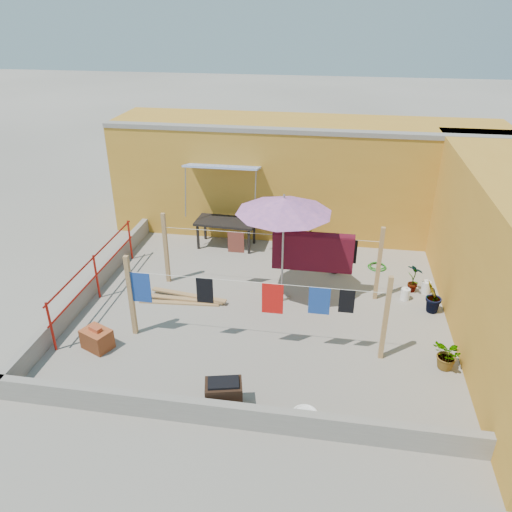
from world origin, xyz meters
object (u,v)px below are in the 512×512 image
(white_basin, at_px, (305,415))
(green_hose, at_px, (377,266))
(brick_stack, at_px, (97,339))
(patio_umbrella, at_px, (284,206))
(brazier, at_px, (224,395))
(water_jug_b, at_px, (426,287))
(water_jug_a, at_px, (405,294))
(outdoor_table, at_px, (226,223))
(plant_back_a, at_px, (300,234))

(white_basin, relative_size, green_hose, 0.93)
(brick_stack, height_order, green_hose, brick_stack)
(green_hose, bearing_deg, patio_umbrella, -141.33)
(brazier, relative_size, water_jug_b, 2.08)
(brick_stack, height_order, white_basin, brick_stack)
(water_jug_a, xyz_separation_m, green_hose, (-0.55, 1.49, -0.11))
(patio_umbrella, height_order, brick_stack, patio_umbrella)
(brazier, xyz_separation_m, green_hose, (2.84, 5.54, -0.24))
(outdoor_table, xyz_separation_m, plant_back_a, (2.03, 0.23, -0.29))
(brick_stack, relative_size, brazier, 0.98)
(brick_stack, bearing_deg, water_jug_a, 24.53)
(water_jug_b, height_order, green_hose, water_jug_b)
(patio_umbrella, bearing_deg, water_jug_a, 6.90)
(outdoor_table, xyz_separation_m, brazier, (1.30, -6.17, -0.43))
(green_hose, height_order, plant_back_a, plant_back_a)
(outdoor_table, bearing_deg, water_jug_b, -18.28)
(white_basin, bearing_deg, green_hose, 75.17)
(water_jug_a, height_order, green_hose, water_jug_a)
(brick_stack, relative_size, white_basin, 1.53)
(brazier, relative_size, plant_back_a, 0.85)
(patio_umbrella, distance_m, brick_stack, 4.70)
(patio_umbrella, bearing_deg, brick_stack, -143.63)
(brick_stack, xyz_separation_m, white_basin, (4.22, -1.20, -0.17))
(white_basin, distance_m, plant_back_a, 6.44)
(outdoor_table, xyz_separation_m, water_jug_a, (4.69, -2.13, -0.56))
(white_basin, height_order, plant_back_a, plant_back_a)
(water_jug_b, bearing_deg, brick_stack, -154.29)
(white_basin, height_order, water_jug_a, water_jug_a)
(brick_stack, bearing_deg, plant_back_a, 55.44)
(patio_umbrella, distance_m, brazier, 4.25)
(water_jug_b, distance_m, green_hose, 1.52)
(brazier, height_order, green_hose, brazier)
(brazier, bearing_deg, water_jug_a, 50.07)
(water_jug_a, relative_size, plant_back_a, 0.40)
(outdoor_table, relative_size, green_hose, 3.50)
(water_jug_a, xyz_separation_m, water_jug_b, (0.52, 0.41, 0.00))
(water_jug_b, xyz_separation_m, plant_back_a, (-3.17, 1.94, 0.26))
(outdoor_table, bearing_deg, patio_umbrella, -53.15)
(patio_umbrella, relative_size, brazier, 3.63)
(water_jug_a, distance_m, water_jug_b, 0.66)
(brick_stack, relative_size, water_jug_a, 2.10)
(patio_umbrella, bearing_deg, plant_back_a, 86.11)
(outdoor_table, height_order, brazier, outdoor_table)
(water_jug_b, relative_size, plant_back_a, 0.41)
(patio_umbrella, xyz_separation_m, brick_stack, (-3.40, -2.50, -2.07))
(white_basin, bearing_deg, water_jug_b, 60.38)
(brazier, height_order, plant_back_a, plant_back_a)
(patio_umbrella, bearing_deg, green_hose, 38.67)
(green_hose, bearing_deg, brick_stack, -142.68)
(water_jug_b, distance_m, plant_back_a, 3.73)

